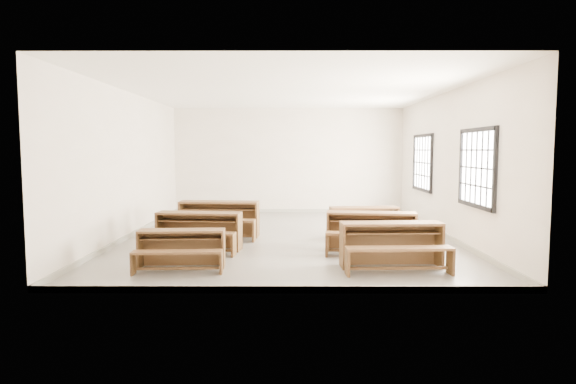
{
  "coord_description": "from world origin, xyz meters",
  "views": [
    {
      "loc": [
        0.04,
        -10.58,
        1.93
      ],
      "look_at": [
        0.0,
        0.0,
        1.0
      ],
      "focal_mm": 30.0,
      "sensor_mm": 36.0,
      "label": 1
    }
  ],
  "objects_px": {
    "desk_set_1": "(198,228)",
    "desk_set_3": "(392,242)",
    "desk_set_4": "(371,229)",
    "desk_set_0": "(181,246)",
    "desk_set_2": "(219,216)",
    "desk_set_5": "(365,220)"
  },
  "relations": [
    {
      "from": "desk_set_1",
      "to": "desk_set_5",
      "type": "relative_size",
      "value": 1.08
    },
    {
      "from": "desk_set_3",
      "to": "desk_set_5",
      "type": "distance_m",
      "value": 2.72
    },
    {
      "from": "desk_set_1",
      "to": "desk_set_5",
      "type": "height_order",
      "value": "desk_set_1"
    },
    {
      "from": "desk_set_1",
      "to": "desk_set_2",
      "type": "height_order",
      "value": "desk_set_2"
    },
    {
      "from": "desk_set_0",
      "to": "desk_set_1",
      "type": "xyz_separation_m",
      "value": [
        0.01,
        1.42,
        0.06
      ]
    },
    {
      "from": "desk_set_5",
      "to": "desk_set_3",
      "type": "bearing_deg",
      "value": -95.27
    },
    {
      "from": "desk_set_1",
      "to": "desk_set_4",
      "type": "bearing_deg",
      "value": 3.82
    },
    {
      "from": "desk_set_2",
      "to": "desk_set_4",
      "type": "distance_m",
      "value": 3.49
    },
    {
      "from": "desk_set_3",
      "to": "desk_set_4",
      "type": "xyz_separation_m",
      "value": [
        -0.13,
        1.24,
        0.01
      ]
    },
    {
      "from": "desk_set_1",
      "to": "desk_set_4",
      "type": "distance_m",
      "value": 3.3
    },
    {
      "from": "desk_set_0",
      "to": "desk_set_2",
      "type": "height_order",
      "value": "desk_set_2"
    },
    {
      "from": "desk_set_2",
      "to": "desk_set_3",
      "type": "bearing_deg",
      "value": -37.14
    },
    {
      "from": "desk_set_3",
      "to": "desk_set_4",
      "type": "relative_size",
      "value": 0.96
    },
    {
      "from": "desk_set_3",
      "to": "desk_set_2",
      "type": "bearing_deg",
      "value": 136.42
    },
    {
      "from": "desk_set_1",
      "to": "desk_set_3",
      "type": "xyz_separation_m",
      "value": [
        3.43,
        -1.38,
        0.01
      ]
    },
    {
      "from": "desk_set_2",
      "to": "desk_set_5",
      "type": "bearing_deg",
      "value": 2.1
    },
    {
      "from": "desk_set_5",
      "to": "desk_set_2",
      "type": "bearing_deg",
      "value": 172.59
    },
    {
      "from": "desk_set_0",
      "to": "desk_set_3",
      "type": "xyz_separation_m",
      "value": [
        3.44,
        0.04,
        0.07
      ]
    },
    {
      "from": "desk_set_3",
      "to": "desk_set_4",
      "type": "bearing_deg",
      "value": 93.31
    },
    {
      "from": "desk_set_1",
      "to": "desk_set_5",
      "type": "bearing_deg",
      "value": 27.69
    },
    {
      "from": "desk_set_4",
      "to": "desk_set_5",
      "type": "relative_size",
      "value": 1.12
    },
    {
      "from": "desk_set_0",
      "to": "desk_set_3",
      "type": "relative_size",
      "value": 0.85
    }
  ]
}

